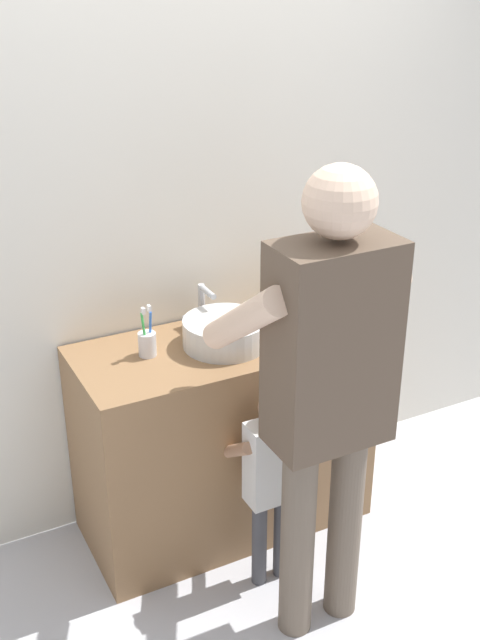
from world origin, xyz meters
TOP-DOWN VIEW (x-y plane):
  - ground_plane at (0.00, 0.00)m, footprint 14.00×14.00m
  - back_wall at (0.00, 0.62)m, footprint 4.40×0.08m
  - vanity_cabinet at (0.00, 0.30)m, footprint 1.20×0.54m
  - sink_basin at (0.00, 0.28)m, footprint 0.33×0.33m
  - faucet at (0.00, 0.49)m, footprint 0.18×0.14m
  - toothbrush_cup at (-0.30, 0.34)m, footprint 0.07×0.07m
  - child_toddler at (0.00, -0.10)m, footprint 0.26×0.26m
  - adult_parent at (0.06, -0.36)m, footprint 0.54×0.57m

SIDE VIEW (x-z plane):
  - ground_plane at x=0.00m, z-range 0.00..0.00m
  - vanity_cabinet at x=0.00m, z-range 0.00..0.88m
  - child_toddler at x=0.00m, z-range 0.08..0.94m
  - toothbrush_cup at x=-0.30m, z-range 0.83..1.03m
  - sink_basin at x=0.00m, z-range 0.88..0.99m
  - faucet at x=0.00m, z-range 0.87..1.05m
  - adult_parent at x=0.06m, z-range 0.17..1.92m
  - back_wall at x=0.00m, z-range 0.00..2.70m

